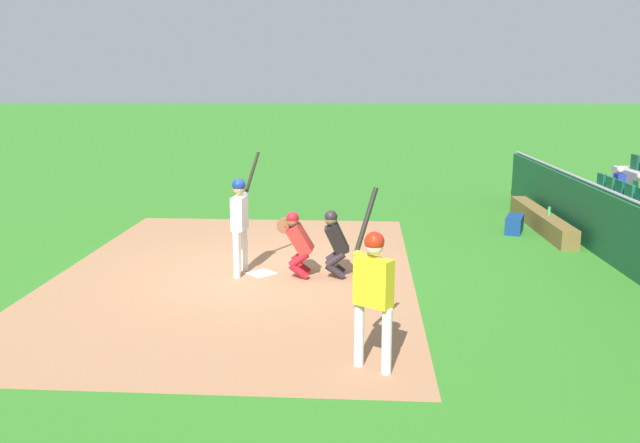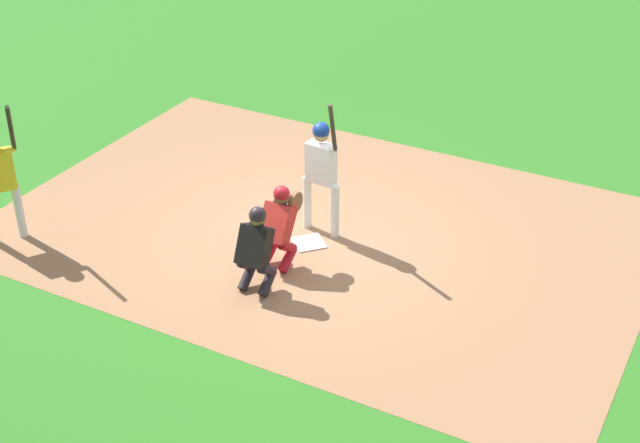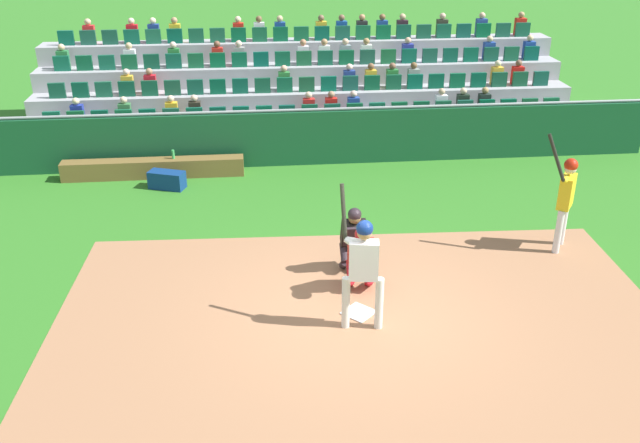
% 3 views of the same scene
% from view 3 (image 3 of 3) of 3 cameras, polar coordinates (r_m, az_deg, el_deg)
% --- Properties ---
extents(ground_plane, '(160.00, 160.00, 0.00)m').
position_cam_3_polar(ground_plane, '(11.26, 3.21, -7.56)').
color(ground_plane, '#2E7021').
extents(infield_dirt_patch, '(10.00, 7.08, 0.01)m').
position_cam_3_polar(infield_dirt_patch, '(10.84, 3.62, -8.97)').
color(infield_dirt_patch, '#9D6C4B').
rests_on(infield_dirt_patch, ground_plane).
extents(home_plate_marker, '(0.62, 0.62, 0.02)m').
position_cam_3_polar(home_plate_marker, '(11.25, 3.21, -7.49)').
color(home_plate_marker, white).
rests_on(home_plate_marker, infield_dirt_patch).
extents(batter_at_plate, '(0.66, 0.51, 2.30)m').
position_cam_3_polar(batter_at_plate, '(10.34, 3.56, -3.37)').
color(batter_at_plate, silver).
rests_on(batter_at_plate, ground_plane).
extents(catcher_crouching, '(0.49, 0.71, 1.26)m').
position_cam_3_polar(catcher_crouching, '(11.51, 3.34, -2.73)').
color(catcher_crouching, '#B2151F').
rests_on(catcher_crouching, ground_plane).
extents(home_plate_umpire, '(0.46, 0.47, 1.28)m').
position_cam_3_polar(home_plate_umpire, '(12.12, 2.78, -1.21)').
color(home_plate_umpire, black).
rests_on(home_plate_umpire, ground_plane).
extents(dugout_wall, '(16.96, 0.24, 1.42)m').
position_cam_3_polar(dugout_wall, '(17.27, -0.28, 6.99)').
color(dugout_wall, '#15492B').
rests_on(dugout_wall, ground_plane).
extents(dugout_bench, '(4.28, 0.40, 0.44)m').
position_cam_3_polar(dugout_bench, '(17.00, -13.57, 4.30)').
color(dugout_bench, brown).
rests_on(dugout_bench, ground_plane).
extents(water_bottle_on_bench, '(0.07, 0.07, 0.21)m').
position_cam_3_polar(water_bottle_on_bench, '(16.85, -12.03, 5.45)').
color(water_bottle_on_bench, green).
rests_on(water_bottle_on_bench, dugout_bench).
extents(equipment_duffel_bag, '(0.89, 0.62, 0.40)m').
position_cam_3_polar(equipment_duffel_bag, '(16.26, -12.53, 3.37)').
color(equipment_duffel_bag, navy).
rests_on(equipment_duffel_bag, ground_plane).
extents(on_deck_batter, '(0.75, 0.52, 2.30)m').
position_cam_3_polar(on_deck_batter, '(13.52, 19.64, 2.21)').
color(on_deck_batter, silver).
rests_on(on_deck_batter, ground_plane).
extents(bleacher_stand, '(15.36, 3.63, 2.89)m').
position_cam_3_polar(bleacher_stand, '(20.97, -1.32, 10.76)').
color(bleacher_stand, '#9B9A9F').
rests_on(bleacher_stand, ground_plane).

